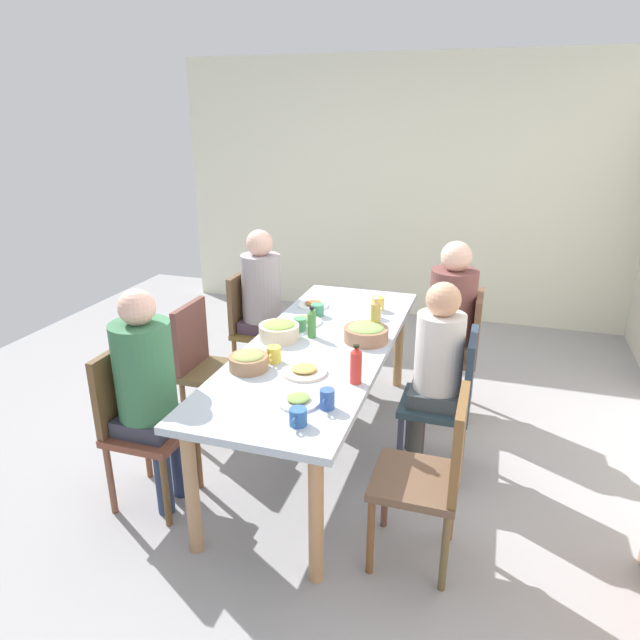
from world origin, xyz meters
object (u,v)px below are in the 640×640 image
(chair_5, at_px, (434,471))
(bottle_1, at_px, (375,318))
(plate_3, at_px, (313,304))
(cup_6, at_px, (274,355))
(bowl_2, at_px, (248,361))
(chair_0, at_px, (450,396))
(dining_table, at_px, (320,355))
(chair_3, at_px, (253,322))
(plate_1, at_px, (304,371))
(chair_2, at_px, (206,361))
(person_1, at_px, (147,382))
(bottle_2, at_px, (356,365))
(person_3, at_px, (263,295))
(cup_0, at_px, (300,324))
(chair_1, at_px, (137,418))
(cup_2, at_px, (298,417))
(person_4, at_px, (450,312))
(cup_5, at_px, (327,399))
(cup_1, at_px, (378,303))
(plate_2, at_px, (298,400))
(cup_3, at_px, (317,310))
(chair_4, at_px, (460,346))
(bowl_1, at_px, (279,330))
(person_0, at_px, (436,363))
(plate_0, at_px, (303,321))
(bowl_0, at_px, (366,333))
(bottle_0, at_px, (312,323))

(chair_5, xyz_separation_m, bottle_1, (-0.99, -0.50, 0.35))
(plate_3, xyz_separation_m, cup_6, (0.98, 0.09, 0.03))
(bowl_2, bearing_deg, bottle_1, 141.17)
(chair_0, bearing_deg, dining_table, -90.00)
(chair_3, relative_size, cup_6, 7.63)
(plate_1, bearing_deg, chair_2, -116.78)
(person_1, relative_size, bottle_2, 5.83)
(plate_3, bearing_deg, bottle_2, 28.41)
(person_1, height_order, bowl_2, person_1)
(person_3, bearing_deg, cup_0, 40.79)
(chair_1, height_order, cup_2, chair_1)
(chair_0, xyz_separation_m, person_4, (-0.77, -0.09, 0.25))
(cup_2, xyz_separation_m, cup_5, (-0.18, 0.08, 0.01))
(bottle_1, bearing_deg, cup_1, -169.98)
(plate_2, bearing_deg, person_1, -88.38)
(cup_2, bearing_deg, cup_3, -165.60)
(chair_1, height_order, chair_3, same)
(chair_4, xyz_separation_m, bowl_1, (0.78, -1.06, 0.29))
(person_0, relative_size, cup_2, 10.13)
(plate_1, bearing_deg, plate_0, -160.39)
(person_4, distance_m, plate_0, 1.03)
(chair_4, xyz_separation_m, chair_5, (1.54, 0.00, 0.00))
(bottle_1, bearing_deg, person_1, -45.36)
(chair_1, bearing_deg, bottle_1, 132.18)
(chair_5, height_order, bottle_2, bottle_2)
(chair_4, relative_size, cup_2, 7.64)
(cup_1, bearing_deg, person_0, 35.16)
(dining_table, bearing_deg, cup_2, 11.67)
(dining_table, distance_m, cup_3, 0.50)
(cup_2, bearing_deg, person_0, 151.55)
(cup_3, bearing_deg, plate_3, -153.75)
(chair_0, height_order, bowl_0, chair_0)
(plate_2, distance_m, cup_0, 0.97)
(chair_4, relative_size, bottle_1, 3.55)
(chair_5, distance_m, bottle_0, 1.26)
(person_3, relative_size, bowl_0, 4.56)
(cup_0, bearing_deg, bottle_1, 95.31)
(person_3, distance_m, cup_0, 0.79)
(bottle_1, bearing_deg, chair_5, 27.02)
(bottle_0, bearing_deg, bottle_1, 110.40)
(chair_1, height_order, bottle_1, bottle_1)
(plate_1, height_order, bowl_2, bowl_2)
(person_3, distance_m, bowl_1, 0.90)
(plate_1, distance_m, cup_1, 1.14)
(chair_0, bearing_deg, bowl_1, -89.34)
(cup_5, xyz_separation_m, bottle_1, (-0.97, 0.02, 0.07))
(person_0, height_order, chair_1, person_0)
(bottle_0, bearing_deg, bowl_2, -18.33)
(bowl_0, height_order, cup_3, bowl_0)
(person_4, bearing_deg, chair_0, 6.59)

